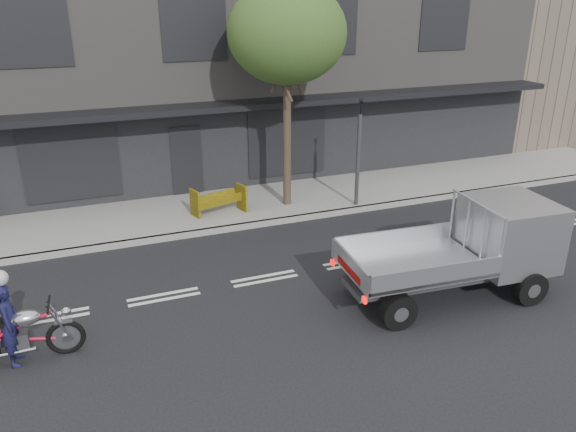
{
  "coord_description": "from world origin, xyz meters",
  "views": [
    {
      "loc": [
        -3.78,
        -11.3,
        6.41
      ],
      "look_at": [
        0.8,
        0.5,
        1.32
      ],
      "focal_mm": 35.0,
      "sensor_mm": 36.0,
      "label": 1
    }
  ],
  "objects_px": {
    "traffic_light_pole": "(358,158)",
    "construction_barrier": "(221,202)",
    "motorcycle": "(21,333)",
    "flatbed_ute": "(492,239)",
    "street_tree": "(287,34)",
    "rider": "(10,324)"
  },
  "relations": [
    {
      "from": "traffic_light_pole",
      "to": "rider",
      "type": "xyz_separation_m",
      "value": [
        -9.54,
        -4.75,
        -0.84
      ]
    },
    {
      "from": "traffic_light_pole",
      "to": "motorcycle",
      "type": "bearing_deg",
      "value": -153.15
    },
    {
      "from": "rider",
      "to": "flatbed_ute",
      "type": "relative_size",
      "value": 0.33
    },
    {
      "from": "rider",
      "to": "construction_barrier",
      "type": "distance_m",
      "value": 7.53
    },
    {
      "from": "street_tree",
      "to": "traffic_light_pole",
      "type": "relative_size",
      "value": 1.93
    },
    {
      "from": "street_tree",
      "to": "rider",
      "type": "distance_m",
      "value": 10.4
    },
    {
      "from": "traffic_light_pole",
      "to": "construction_barrier",
      "type": "distance_m",
      "value": 4.39
    },
    {
      "from": "construction_barrier",
      "to": "rider",
      "type": "bearing_deg",
      "value": -134.99
    },
    {
      "from": "street_tree",
      "to": "flatbed_ute",
      "type": "bearing_deg",
      "value": -69.69
    },
    {
      "from": "street_tree",
      "to": "rider",
      "type": "xyz_separation_m",
      "value": [
        -7.54,
        -5.6,
        -4.46
      ]
    },
    {
      "from": "rider",
      "to": "construction_barrier",
      "type": "bearing_deg",
      "value": -42.32
    },
    {
      "from": "traffic_light_pole",
      "to": "construction_barrier",
      "type": "bearing_deg",
      "value": 172.29
    },
    {
      "from": "street_tree",
      "to": "flatbed_ute",
      "type": "xyz_separation_m",
      "value": [
        2.4,
        -6.5,
        -4.02
      ]
    },
    {
      "from": "flatbed_ute",
      "to": "construction_barrier",
      "type": "relative_size",
      "value": 3.14
    },
    {
      "from": "street_tree",
      "to": "rider",
      "type": "height_order",
      "value": "street_tree"
    },
    {
      "from": "motorcycle",
      "to": "rider",
      "type": "xyz_separation_m",
      "value": [
        -0.15,
        0.0,
        0.23
      ]
    },
    {
      "from": "motorcycle",
      "to": "flatbed_ute",
      "type": "distance_m",
      "value": 9.86
    },
    {
      "from": "street_tree",
      "to": "motorcycle",
      "type": "relative_size",
      "value": 3.06
    },
    {
      "from": "construction_barrier",
      "to": "motorcycle",
      "type": "bearing_deg",
      "value": -134.17
    },
    {
      "from": "traffic_light_pole",
      "to": "construction_barrier",
      "type": "height_order",
      "value": "traffic_light_pole"
    },
    {
      "from": "motorcycle",
      "to": "flatbed_ute",
      "type": "xyz_separation_m",
      "value": [
        9.79,
        -0.89,
        0.67
      ]
    },
    {
      "from": "street_tree",
      "to": "flatbed_ute",
      "type": "relative_size",
      "value": 1.39
    }
  ]
}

